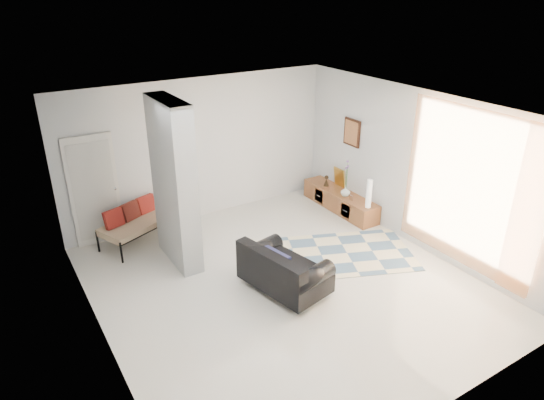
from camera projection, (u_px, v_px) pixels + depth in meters
floor at (284, 284)px, 7.73m from camera, size 6.00×6.00×0.00m
ceiling at (286, 111)px, 6.57m from camera, size 6.00×6.00×0.00m
wall_back at (201, 150)px, 9.47m from camera, size 6.00×0.00×6.00m
wall_front at (450, 312)px, 4.83m from camera, size 6.00×0.00×6.00m
wall_left at (94, 256)px, 5.82m from camera, size 0.00×6.00×6.00m
wall_right at (416, 170)px, 8.47m from camera, size 0.00×6.00×6.00m
partition_column at (174, 184)px, 7.86m from camera, size 0.35×1.20×2.80m
hallway_door at (94, 191)px, 8.58m from camera, size 0.85×0.06×2.04m
curtain at (469, 190)px, 7.53m from camera, size 0.00×2.55×2.55m
wall_art at (352, 132)px, 9.67m from camera, size 0.04×0.45×0.55m
media_console at (340, 200)px, 10.17m from camera, size 0.45×1.98×0.80m
loveseat at (282, 271)px, 7.42m from camera, size 1.07×1.52×0.76m
daybed at (141, 219)px, 8.88m from camera, size 1.73×1.23×0.77m
area_rug at (347, 253)px, 8.59m from camera, size 2.66×2.26×0.01m
cylinder_lamp at (369, 194)px, 9.30m from camera, size 0.10×0.10×0.56m
bronze_figurine at (326, 181)px, 10.35m from camera, size 0.13×0.13×0.23m
vase at (346, 191)px, 9.86m from camera, size 0.20×0.20×0.20m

